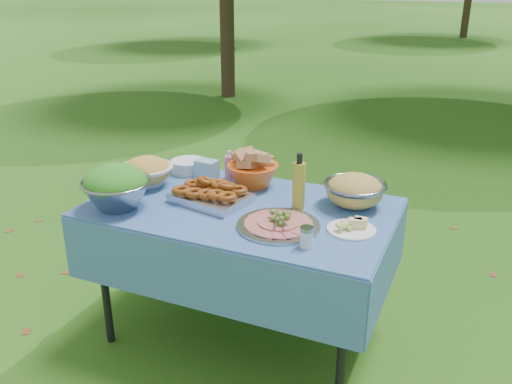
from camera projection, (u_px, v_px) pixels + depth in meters
ground at (242, 335)px, 2.92m from camera, size 80.00×80.00×0.00m
picnic_table at (241, 274)px, 2.78m from camera, size 1.46×0.86×0.76m
salad_bowl at (116, 187)px, 2.58m from camera, size 0.37×0.37×0.22m
pasta_bowl_white at (146, 171)px, 2.88m from camera, size 0.34×0.34×0.16m
plate_stack at (188, 166)px, 3.08m from camera, size 0.26×0.26×0.07m
wipes_box at (207, 169)px, 2.97m from camera, size 0.12×0.10×0.10m
sanitizer_bottle at (230, 165)px, 2.96m from camera, size 0.07×0.07×0.16m
bread_bowl at (253, 170)px, 2.86m from camera, size 0.35×0.35×0.18m
pasta_bowl_steel at (355, 190)px, 2.62m from camera, size 0.38×0.38×0.16m
fried_tray at (211, 194)px, 2.67m from camera, size 0.40×0.32×0.09m
charcuterie_platter at (279, 218)px, 2.40m from camera, size 0.49×0.49×0.09m
oil_bottle at (299, 182)px, 2.55m from camera, size 0.07×0.07×0.28m
cheese_plate at (352, 225)px, 2.37m from camera, size 0.28×0.28×0.06m
shaker at (307, 237)px, 2.23m from camera, size 0.06×0.06×0.09m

